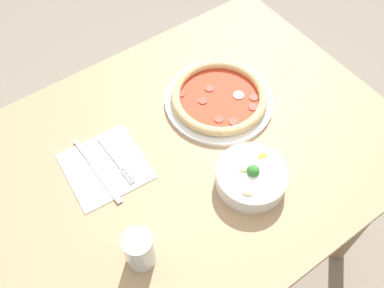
{
  "coord_description": "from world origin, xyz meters",
  "views": [
    {
      "loc": [
        0.36,
        0.52,
        1.71
      ],
      "look_at": [
        -0.01,
        0.0,
        0.79
      ],
      "focal_mm": 40.0,
      "sensor_mm": 36.0,
      "label": 1
    }
  ],
  "objects_px": {
    "bowl": "(251,176)",
    "fork": "(115,159)",
    "pizza": "(219,98)",
    "glass": "(139,250)",
    "knife": "(95,168)"
  },
  "relations": [
    {
      "from": "fork",
      "to": "pizza",
      "type": "bearing_deg",
      "value": 88.2
    },
    {
      "from": "fork",
      "to": "glass",
      "type": "height_order",
      "value": "glass"
    },
    {
      "from": "pizza",
      "to": "fork",
      "type": "height_order",
      "value": "pizza"
    },
    {
      "from": "bowl",
      "to": "glass",
      "type": "relative_size",
      "value": 1.65
    },
    {
      "from": "pizza",
      "to": "knife",
      "type": "distance_m",
      "value": 0.4
    },
    {
      "from": "bowl",
      "to": "fork",
      "type": "relative_size",
      "value": 1.04
    },
    {
      "from": "pizza",
      "to": "bowl",
      "type": "height_order",
      "value": "bowl"
    },
    {
      "from": "bowl",
      "to": "fork",
      "type": "xyz_separation_m",
      "value": [
        0.25,
        -0.26,
        -0.02
      ]
    },
    {
      "from": "bowl",
      "to": "glass",
      "type": "bearing_deg",
      "value": 1.56
    },
    {
      "from": "bowl",
      "to": "glass",
      "type": "distance_m",
      "value": 0.33
    },
    {
      "from": "knife",
      "to": "glass",
      "type": "bearing_deg",
      "value": -7.5
    },
    {
      "from": "fork",
      "to": "knife",
      "type": "bearing_deg",
      "value": -100.36
    },
    {
      "from": "pizza",
      "to": "knife",
      "type": "height_order",
      "value": "pizza"
    },
    {
      "from": "bowl",
      "to": "pizza",
      "type": "bearing_deg",
      "value": -110.78
    },
    {
      "from": "bowl",
      "to": "fork",
      "type": "bearing_deg",
      "value": -46.15
    }
  ]
}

